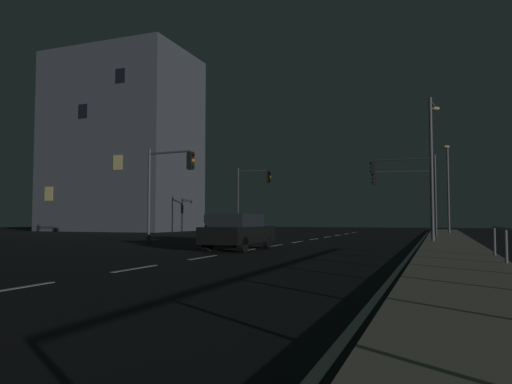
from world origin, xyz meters
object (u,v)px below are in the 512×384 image
Objects in this scene: traffic_light_overhead_east at (252,189)px; building_distant at (123,143)px; car_oncoming at (238,228)px; traffic_light_near_right at (168,177)px; traffic_light_far_right at (404,187)px; car at (238,231)px; traffic_light_far_center at (407,179)px; street_lamp_far_end at (448,181)px; street_lamp_corner at (432,155)px.

building_distant reaches higher than traffic_light_overhead_east.
car_oncoming is 0.84× the size of traffic_light_near_right.
traffic_light_far_right is (7.81, 15.81, 3.07)m from car_oncoming.
traffic_light_overhead_east is (-3.85, 11.85, 2.99)m from car_oncoming.
building_distant is (-25.28, 25.82, 9.12)m from car.
traffic_light_far_right is at bearing 96.35° from traffic_light_far_center.
street_lamp_corner is at bearing -93.98° from street_lamp_far_end.
traffic_light_far_right reaches higher than traffic_light_near_right.
street_lamp_far_end is at bearing -2.66° from building_distant.
street_lamp_corner reaches higher than car.
traffic_light_far_right is at bearing 57.18° from traffic_light_near_right.
car_oncoming is 0.56× the size of street_lamp_corner.
traffic_light_far_center is at bearing 49.20° from traffic_light_near_right.
car_oncoming is 17.89m from traffic_light_far_right.
traffic_light_overhead_east is 0.69× the size of street_lamp_corner.
traffic_light_near_right is at bearing -122.82° from traffic_light_far_right.
car is 5.51m from car_oncoming.
street_lamp_far_end reaches higher than traffic_light_far_right.
traffic_light_overhead_east is at bearing -161.25° from traffic_light_far_right.
street_lamp_far_end is 34.71m from building_distant.
street_lamp_far_end is at bearing 59.83° from car_oncoming.
street_lamp_corner is 37.57m from building_distant.
car is 0.84× the size of traffic_light_far_right.
traffic_light_far_right is at bearing -9.10° from building_distant.
car_oncoming is at bearing -72.01° from traffic_light_overhead_east.
car_oncoming is at bearing 113.18° from car.
traffic_light_far_center is 8.23m from street_lamp_corner.
car_oncoming is at bearing -120.17° from street_lamp_far_end.
traffic_light_far_right is 0.96× the size of traffic_light_overhead_east.
street_lamp_far_end is 0.93× the size of street_lamp_corner.
traffic_light_far_center is at bearing -15.78° from building_distant.
car is 37.27m from building_distant.
traffic_light_far_center reaches higher than car.
street_lamp_far_end is (14.99, 7.32, 0.77)m from traffic_light_overhead_east.
street_lamp_corner is at bearing -26.93° from building_distant.
car is 0.60× the size of street_lamp_far_end.
car is at bearing -66.82° from car_oncoming.
street_lamp_far_end reaches higher than car.
street_lamp_far_end reaches higher than traffic_light_overhead_east.
street_lamp_corner is at bearing 48.57° from car.
building_distant is at bearing 170.90° from traffic_light_far_right.
traffic_light_far_right is 0.71× the size of street_lamp_far_end.
car_oncoming is at bearing -116.29° from traffic_light_far_right.
traffic_light_overhead_east is (-6.02, 16.92, 2.99)m from car.
street_lamp_far_end is (3.33, 3.36, 0.69)m from traffic_light_far_right.
traffic_light_far_center reaches higher than traffic_light_far_right.
street_lamp_corner reaches higher than traffic_light_near_right.
building_distant is (-31.36, 8.86, 5.69)m from traffic_light_far_center.
street_lamp_corner is (-1.06, -15.27, 0.30)m from street_lamp_far_end.
traffic_light_near_right is (-5.63, 3.41, 2.83)m from car.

